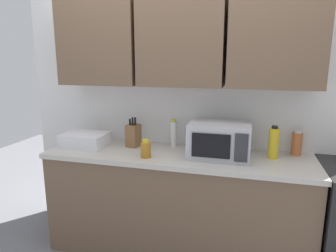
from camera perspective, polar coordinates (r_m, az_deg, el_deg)
name	(u,v)px	position (r m, az deg, el deg)	size (l,w,h in m)	color
wall_back_with_cabinets	(184,71)	(2.65, 3.01, 10.34)	(3.08, 0.38, 2.60)	white
counter_run	(177,203)	(2.71, 1.65, -14.31)	(2.21, 0.63, 0.90)	brown
microwave	(220,140)	(2.45, 9.74, -2.64)	(0.48, 0.37, 0.28)	#B7B7BC
dish_rack	(86,140)	(2.83, -15.30, -2.51)	(0.38, 0.30, 0.12)	silver
knife_block	(133,135)	(2.73, -6.56, -1.75)	(0.12, 0.14, 0.27)	brown
bottle_yellow_mustard	(274,143)	(2.52, 19.32, -3.05)	(0.08, 0.08, 0.26)	gold
bottle_spice_jar	(297,143)	(2.68, 23.14, -3.00)	(0.08, 0.08, 0.21)	#BC6638
bottle_amber_vinegar	(146,149)	(2.43, -4.22, -4.40)	(0.08, 0.08, 0.15)	#AD701E
bottle_white_jar	(174,134)	(2.71, 1.06, -1.45)	(0.06, 0.06, 0.25)	white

